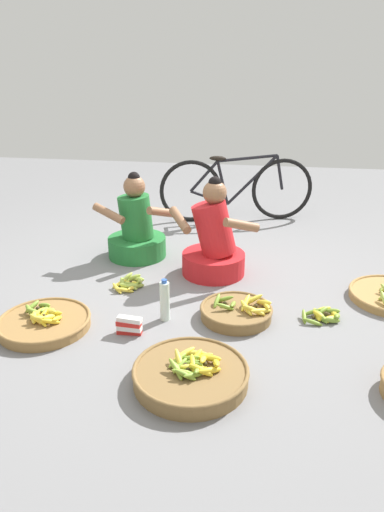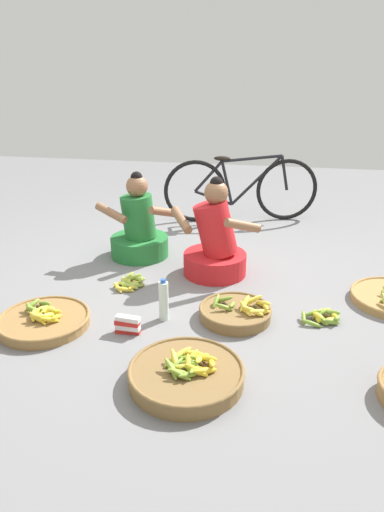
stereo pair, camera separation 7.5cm
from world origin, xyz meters
TOP-DOWN VIEW (x-y plane):
  - ground_plane at (0.00, 0.00)m, footprint 10.00×10.00m
  - vendor_woman_front at (0.10, 0.30)m, footprint 0.75×0.52m
  - vendor_woman_behind at (-0.63, 0.56)m, footprint 0.72×0.52m
  - bicycle_leaning at (0.17, 1.79)m, footprint 1.66×0.47m
  - banana_basket_mid_right at (-0.89, -0.75)m, footprint 0.61×0.61m
  - banana_basket_back_right at (0.35, -0.42)m, footprint 0.50×0.50m
  - banana_basket_back_center at (0.15, -1.16)m, footprint 0.64×0.64m
  - loose_bananas_front_left at (0.94, -0.33)m, footprint 0.28×0.24m
  - loose_bananas_front_center at (-0.52, -0.06)m, footprint 0.26×0.29m
  - water_bottle at (-0.13, -0.52)m, footprint 0.07×0.07m
  - packet_carton_stack at (-0.32, -0.73)m, footprint 0.17×0.07m

SIDE VIEW (x-z plane):
  - ground_plane at x=0.00m, z-range 0.00..0.00m
  - loose_bananas_front_left at x=0.94m, z-range -0.01..0.07m
  - loose_bananas_front_center at x=-0.52m, z-range -0.02..0.08m
  - banana_basket_mid_right at x=-0.89m, z-range -0.03..0.12m
  - banana_basket_back_right at x=0.35m, z-range -0.03..0.13m
  - banana_basket_back_center at x=0.15m, z-range -0.03..0.14m
  - packet_carton_stack at x=-0.32m, z-range 0.00..0.12m
  - water_bottle at x=-0.13m, z-range -0.01..0.29m
  - vendor_woman_behind at x=-0.63m, z-range -0.14..0.63m
  - vendor_woman_front at x=0.10m, z-range -0.15..0.67m
  - bicycle_leaning at x=0.17m, z-range -0.01..0.73m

